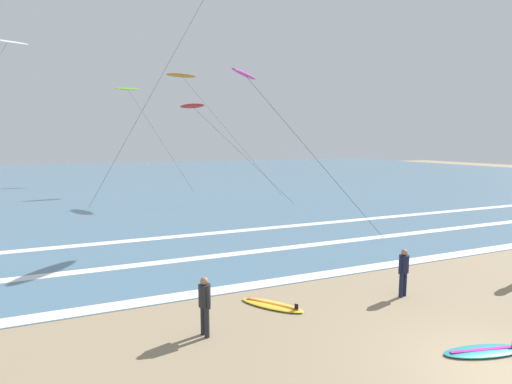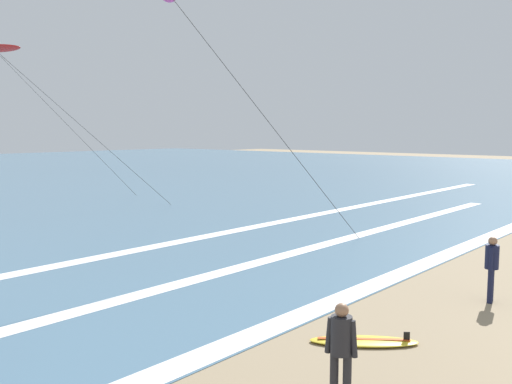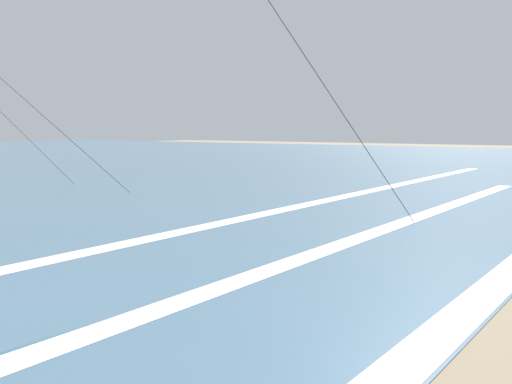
{
  "view_description": "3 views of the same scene",
  "coord_description": "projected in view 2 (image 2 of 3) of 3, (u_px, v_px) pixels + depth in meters",
  "views": [
    {
      "loc": [
        -8.01,
        -5.15,
        5.05
      ],
      "look_at": [
        -0.95,
        11.64,
        2.74
      ],
      "focal_mm": 27.58,
      "sensor_mm": 36.0,
      "label": 1
    },
    {
      "loc": [
        -12.23,
        0.09,
        4.13
      ],
      "look_at": [
        0.4,
        11.2,
        2.24
      ],
      "focal_mm": 38.92,
      "sensor_mm": 36.0,
      "label": 2
    },
    {
      "loc": [
        -11.78,
        4.74,
        2.84
      ],
      "look_at": [
        -1.37,
        11.58,
        1.53
      ],
      "focal_mm": 44.77,
      "sensor_mm": 36.0,
      "label": 3
    }
  ],
  "objects": [
    {
      "name": "wave_foam_shoreline",
      "position": [
        345.0,
        297.0,
        13.71
      ],
      "size": [
        58.02,
        0.69,
        0.01
      ],
      "primitive_type": "cube",
      "color": "white",
      "rests_on": "ocean_surface"
    },
    {
      "name": "surfer_mid_group",
      "position": [
        341.0,
        345.0,
        8.21
      ],
      "size": [
        0.32,
        0.51,
        1.6
      ],
      "color": "#232328",
      "rests_on": "ground"
    },
    {
      "name": "surfer_foreground_main",
      "position": [
        492.0,
        263.0,
        13.27
      ],
      "size": [
        0.51,
        0.32,
        1.6
      ],
      "color": "#141938",
      "rests_on": "ground"
    },
    {
      "name": "surfboard_near_water",
      "position": [
        364.0,
        341.0,
        10.77
      ],
      "size": [
        1.77,
        2.02,
        0.25
      ],
      "color": "yellow",
      "rests_on": "ground"
    },
    {
      "name": "wave_foam_mid_break",
      "position": [
        259.0,
        262.0,
        17.33
      ],
      "size": [
        37.29,
        0.61,
        0.01
      ],
      "primitive_type": "cube",
      "color": "white",
      "rests_on": "ocean_surface"
    },
    {
      "name": "wave_foam_outer_break",
      "position": [
        166.0,
        244.0,
        20.05
      ],
      "size": [
        59.65,
        0.67,
        0.01
      ],
      "primitive_type": "cube",
      "color": "white",
      "rests_on": "ocean_surface"
    }
  ]
}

